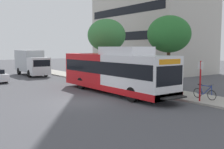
{
  "coord_description": "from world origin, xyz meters",
  "views": [
    {
      "loc": [
        -8.63,
        -15.08,
        3.56
      ],
      "look_at": [
        2.9,
        0.75,
        1.6
      ],
      "focal_mm": 42.75,
      "sensor_mm": 36.0,
      "label": 1
    }
  ],
  "objects_px": {
    "bicycle_parked": "(205,93)",
    "box_truck_background": "(31,62)",
    "transit_bus": "(114,72)",
    "street_tree_near_stop": "(169,34)",
    "bus_stop_sign_pole": "(200,78)",
    "street_tree_mid_block": "(107,35)"
  },
  "relations": [
    {
      "from": "bicycle_parked",
      "to": "box_truck_background",
      "type": "bearing_deg",
      "value": 98.82
    },
    {
      "from": "bicycle_parked",
      "to": "box_truck_background",
      "type": "distance_m",
      "value": 23.66
    },
    {
      "from": "transit_bus",
      "to": "street_tree_near_stop",
      "type": "height_order",
      "value": "street_tree_near_stop"
    },
    {
      "from": "bus_stop_sign_pole",
      "to": "box_truck_background",
      "type": "relative_size",
      "value": 0.37
    },
    {
      "from": "bus_stop_sign_pole",
      "to": "street_tree_near_stop",
      "type": "height_order",
      "value": "street_tree_near_stop"
    },
    {
      "from": "street_tree_near_stop",
      "to": "street_tree_mid_block",
      "type": "bearing_deg",
      "value": 89.93
    },
    {
      "from": "bicycle_parked",
      "to": "street_tree_mid_block",
      "type": "height_order",
      "value": "street_tree_mid_block"
    },
    {
      "from": "bus_stop_sign_pole",
      "to": "bicycle_parked",
      "type": "relative_size",
      "value": 1.48
    },
    {
      "from": "bus_stop_sign_pole",
      "to": "box_truck_background",
      "type": "distance_m",
      "value": 23.74
    },
    {
      "from": "bus_stop_sign_pole",
      "to": "bicycle_parked",
      "type": "distance_m",
      "value": 1.4
    },
    {
      "from": "street_tree_near_stop",
      "to": "street_tree_mid_block",
      "type": "relative_size",
      "value": 0.92
    },
    {
      "from": "street_tree_mid_block",
      "to": "box_truck_background",
      "type": "distance_m",
      "value": 11.76
    },
    {
      "from": "bicycle_parked",
      "to": "box_truck_background",
      "type": "xyz_separation_m",
      "value": [
        -3.62,
        23.35,
        1.18
      ]
    },
    {
      "from": "bus_stop_sign_pole",
      "to": "street_tree_mid_block",
      "type": "height_order",
      "value": "street_tree_mid_block"
    },
    {
      "from": "transit_bus",
      "to": "box_truck_background",
      "type": "bearing_deg",
      "value": 92.07
    },
    {
      "from": "box_truck_background",
      "to": "bus_stop_sign_pole",
      "type": "bearing_deg",
      "value": -83.29
    },
    {
      "from": "street_tree_near_stop",
      "to": "box_truck_background",
      "type": "xyz_separation_m",
      "value": [
        -4.69,
        19.13,
        -2.91
      ]
    },
    {
      "from": "street_tree_near_stop",
      "to": "street_tree_mid_block",
      "type": "xyz_separation_m",
      "value": [
        0.01,
        8.83,
        0.25
      ]
    },
    {
      "from": "street_tree_mid_block",
      "to": "street_tree_near_stop",
      "type": "bearing_deg",
      "value": -90.07
    },
    {
      "from": "street_tree_mid_block",
      "to": "bicycle_parked",
      "type": "bearing_deg",
      "value": -94.73
    },
    {
      "from": "bicycle_parked",
      "to": "street_tree_mid_block",
      "type": "distance_m",
      "value": 13.79
    },
    {
      "from": "transit_bus",
      "to": "box_truck_background",
      "type": "relative_size",
      "value": 1.75
    }
  ]
}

